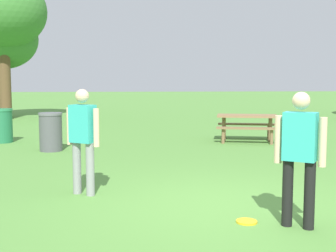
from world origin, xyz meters
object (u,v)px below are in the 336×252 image
object	(u,v)px
frisbee	(247,222)
tree_broad_center	(2,12)
person_catcher	(300,150)
trash_can_beside_table	(51,132)
tree_tall_left	(2,40)
picnic_table_near	(247,122)
person_thrower	(83,135)
trash_can_further_along	(2,126)

from	to	relation	value
frisbee	tree_broad_center	size ratio (longest dim) A/B	0.04
person_catcher	trash_can_beside_table	distance (m)	7.42
frisbee	tree_tall_left	bearing A→B (deg)	113.94
trash_can_beside_table	tree_tall_left	world-z (taller)	tree_tall_left
trash_can_beside_table	tree_broad_center	xyz separation A→B (m)	(-3.59, 9.48, 4.26)
picnic_table_near	tree_broad_center	bearing A→B (deg)	137.60
trash_can_beside_table	tree_tall_left	bearing A→B (deg)	110.47
person_catcher	picnic_table_near	xyz separation A→B (m)	(1.38, 7.55, -0.38)
person_thrower	tree_broad_center	distance (m)	15.21
picnic_table_near	tree_tall_left	world-z (taller)	tree_tall_left
person_catcher	trash_can_beside_table	xyz separation A→B (m)	(-3.98, 6.24, -0.46)
picnic_table_near	tree_tall_left	bearing A→B (deg)	135.24
person_catcher	trash_can_further_along	world-z (taller)	person_catcher
trash_can_beside_table	tree_tall_left	size ratio (longest dim) A/B	0.19
person_thrower	tree_tall_left	world-z (taller)	tree_tall_left
person_thrower	frisbee	world-z (taller)	person_thrower
frisbee	trash_can_beside_table	size ratio (longest dim) A/B	0.28
trash_can_further_along	tree_broad_center	bearing A→B (deg)	104.04
tree_broad_center	frisbee	bearing A→B (deg)	-65.68
trash_can_beside_table	tree_tall_left	distance (m)	11.65
person_thrower	tree_tall_left	bearing A→B (deg)	109.08
person_catcher	frisbee	xyz separation A→B (m)	(-0.57, 0.23, -0.93)
person_thrower	trash_can_beside_table	xyz separation A→B (m)	(-1.25, 4.43, -0.46)
person_catcher	picnic_table_near	size ratio (longest dim) A/B	0.82
trash_can_beside_table	tree_broad_center	size ratio (longest dim) A/B	0.15
person_catcher	frisbee	bearing A→B (deg)	158.13
person_catcher	tree_broad_center	distance (m)	17.85
person_thrower	trash_can_beside_table	size ratio (longest dim) A/B	1.71
picnic_table_near	trash_can_further_along	world-z (taller)	trash_can_further_along
person_thrower	trash_can_further_along	xyz separation A→B (m)	(-2.88, 6.10, -0.46)
person_catcher	tree_tall_left	distance (m)	18.72
frisbee	picnic_table_near	xyz separation A→B (m)	(1.94, 7.32, 0.55)
trash_can_beside_table	tree_tall_left	xyz separation A→B (m)	(-3.92, 10.51, 3.14)
person_thrower	trash_can_beside_table	world-z (taller)	person_thrower
trash_can_further_along	tree_broad_center	world-z (taller)	tree_broad_center
frisbee	trash_can_further_along	size ratio (longest dim) A/B	0.28
picnic_table_near	trash_can_further_along	distance (m)	7.00
person_catcher	tree_broad_center	xyz separation A→B (m)	(-7.57, 15.72, 3.80)
frisbee	picnic_table_near	size ratio (longest dim) A/B	0.13
trash_can_beside_table	picnic_table_near	bearing A→B (deg)	13.73
person_catcher	tree_tall_left	size ratio (longest dim) A/B	0.32
person_thrower	tree_tall_left	xyz separation A→B (m)	(-5.17, 14.94, 2.68)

